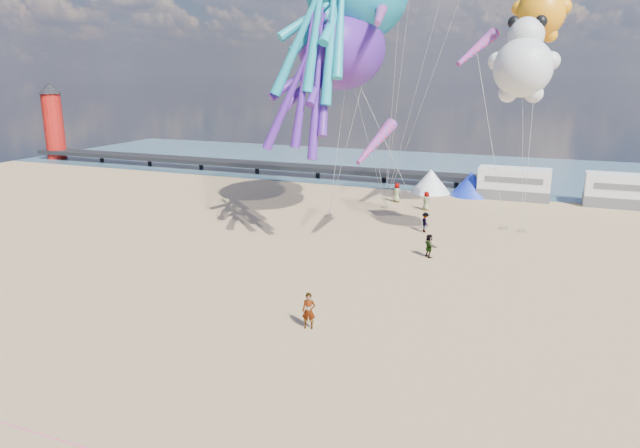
{
  "coord_description": "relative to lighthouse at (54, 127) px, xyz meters",
  "views": [
    {
      "loc": [
        8.8,
        -17.0,
        11.8
      ],
      "look_at": [
        -0.45,
        6.0,
        5.21
      ],
      "focal_mm": 32.0,
      "sensor_mm": 36.0,
      "label": 1
    }
  ],
  "objects": [
    {
      "name": "tent_white",
      "position": [
        54.0,
        -4.0,
        -3.3
      ],
      "size": [
        4.0,
        4.0,
        2.4
      ],
      "primitive_type": "cone",
      "color": "white",
      "rests_on": "ground"
    },
    {
      "name": "kite_octopus_purple",
      "position": [
        49.98,
        -19.61,
        9.05
      ],
      "size": [
        8.45,
        12.07,
        12.69
      ],
      "primitive_type": null,
      "rotation": [
        0.0,
        0.0,
        -0.37
      ],
      "color": "#4D1D90"
    },
    {
      "name": "sandbag_c",
      "position": [
        63.54,
        -16.24,
        -4.39
      ],
      "size": [
        0.5,
        0.35,
        0.22
      ],
      "primitive_type": "cube",
      "color": "gray",
      "rests_on": "ground"
    },
    {
      "name": "water",
      "position": [
        56.0,
        11.0,
        -4.48
      ],
      "size": [
        120.0,
        120.0,
        0.0
      ],
      "primitive_type": "plane",
      "color": "#3C5E73",
      "rests_on": "ground"
    },
    {
      "name": "ground",
      "position": [
        56.0,
        -44.0,
        -4.5
      ],
      "size": [
        120.0,
        120.0,
        0.0
      ],
      "primitive_type": "plane",
      "color": "tan",
      "rests_on": "ground"
    },
    {
      "name": "windsock_mid",
      "position": [
        58.95,
        -14.49,
        9.09
      ],
      "size": [
        3.0,
        5.55,
        5.58
      ],
      "primitive_type": null,
      "rotation": [
        0.0,
        0.0,
        -0.38
      ],
      "color": "red"
    },
    {
      "name": "pier",
      "position": [
        28.0,
        0.0,
        -3.5
      ],
      "size": [
        60.0,
        3.0,
        0.5
      ],
      "primitive_type": "cube",
      "color": "black",
      "rests_on": "ground"
    },
    {
      "name": "sandbag_a",
      "position": [
        48.07,
        -17.37,
        -4.39
      ],
      "size": [
        0.5,
        0.35,
        0.22
      ],
      "primitive_type": "cube",
      "color": "gray",
      "rests_on": "ground"
    },
    {
      "name": "beachgoer_4",
      "position": [
        58.1,
        -25.03,
        -3.71
      ],
      "size": [
        0.89,
        0.95,
        1.57
      ],
      "primitive_type": "imported",
      "rotation": [
        0.0,
        0.0,
        2.28
      ],
      "color": "#7F6659",
      "rests_on": "ground"
    },
    {
      "name": "windsock_right",
      "position": [
        53.78,
        -23.43,
        2.69
      ],
      "size": [
        2.13,
        4.86,
        4.8
      ],
      "primitive_type": null,
      "rotation": [
        0.0,
        0.0,
        -0.27
      ],
      "color": "red"
    },
    {
      "name": "windsock_left",
      "position": [
        53.25,
        -21.03,
        11.45
      ],
      "size": [
        2.43,
        6.61,
        6.52
      ],
      "primitive_type": null,
      "rotation": [
        0.0,
        0.0,
        0.21
      ],
      "color": "red"
    },
    {
      "name": "beachgoer_0",
      "position": [
        51.93,
        -9.61,
        -3.59
      ],
      "size": [
        0.73,
        0.55,
        1.82
      ],
      "primitive_type": "imported",
      "rotation": [
        0.0,
        0.0,
        2.96
      ],
      "color": "#7F6659",
      "rests_on": "ground"
    },
    {
      "name": "beachgoer_2",
      "position": [
        56.59,
        -19.03,
        -3.73
      ],
      "size": [
        0.88,
        0.94,
        1.54
      ],
      "primitive_type": "imported",
      "rotation": [
        0.0,
        0.0,
        2.11
      ],
      "color": "#7F6659",
      "rests_on": "ground"
    },
    {
      "name": "sandbag_d",
      "position": [
        62.21,
        -15.92,
        -4.39
      ],
      "size": [
        0.5,
        0.35,
        0.22
      ],
      "primitive_type": "cube",
      "color": "gray",
      "rests_on": "ground"
    },
    {
      "name": "kite_panda",
      "position": [
        62.82,
        -22.11,
        7.61
      ],
      "size": [
        4.79,
        4.56,
        6.25
      ],
      "primitive_type": null,
      "rotation": [
        0.0,
        0.0,
        -0.09
      ],
      "color": "silver"
    },
    {
      "name": "tent_blue",
      "position": [
        58.0,
        -4.0,
        -3.3
      ],
      "size": [
        4.0,
        4.0,
        2.4
      ],
      "primitive_type": "cone",
      "color": "#1933CC",
      "rests_on": "ground"
    },
    {
      "name": "motorhome_0",
      "position": [
        62.0,
        -4.0,
        -3.0
      ],
      "size": [
        6.6,
        2.5,
        3.0
      ],
      "primitive_type": "cube",
      "color": "silver",
      "rests_on": "ground"
    },
    {
      "name": "motorhome_1",
      "position": [
        71.5,
        -4.0,
        -3.0
      ],
      "size": [
        6.6,
        2.5,
        3.0
      ],
      "primitive_type": "cube",
      "color": "silver",
      "rests_on": "ground"
    },
    {
      "name": "standing_person",
      "position": [
        54.98,
        -37.99,
        -3.61
      ],
      "size": [
        0.72,
        0.55,
        1.77
      ],
      "primitive_type": "imported",
      "rotation": [
        0.0,
        0.0,
        0.22
      ],
      "color": "tan",
      "rests_on": "ground"
    },
    {
      "name": "beachgoer_6",
      "position": [
        55.19,
        -11.87,
        -3.66
      ],
      "size": [
        0.73,
        0.69,
        1.68
      ],
      "primitive_type": "imported",
      "rotation": [
        0.0,
        0.0,
        2.49
      ],
      "color": "#7F6659",
      "rests_on": "ground"
    },
    {
      "name": "sandbag_e",
      "position": [
        51.58,
        -12.46,
        -4.39
      ],
      "size": [
        0.5,
        0.35,
        0.22
      ],
      "primitive_type": "cube",
      "color": "gray",
      "rests_on": "ground"
    },
    {
      "name": "sandbag_b",
      "position": [
        56.3,
        -17.99,
        -4.39
      ],
      "size": [
        0.5,
        0.35,
        0.22
      ],
      "primitive_type": "cube",
      "color": "gray",
      "rests_on": "ground"
    },
    {
      "name": "lighthouse",
      "position": [
        0.0,
        0.0,
        0.0
      ],
      "size": [
        2.6,
        2.6,
        9.0
      ],
      "primitive_type": "cylinder",
      "color": "#A5140F",
      "rests_on": "ground"
    },
    {
      "name": "kite_teddy_orange",
      "position": [
        63.31,
        -14.24,
        11.49
      ],
      "size": [
        5.51,
        5.38,
        6.03
      ],
      "primitive_type": null,
      "rotation": [
        0.0,
        0.0,
        -0.41
      ],
      "color": "orange"
    }
  ]
}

